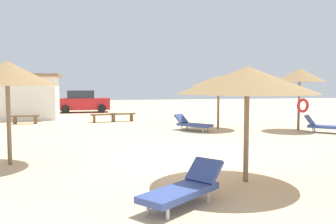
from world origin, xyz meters
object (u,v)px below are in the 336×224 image
parasol_2 (7,74)px  lounger_1 (184,188)px  parasol_3 (219,81)px  bench_0 (104,116)px  parasol_1 (247,80)px  lounger_3 (192,124)px  bench_2 (25,118)px  parked_car (83,102)px  lounger_5 (325,126)px  beach_cabana (27,96)px  parasol_5 (300,76)px  bench_1 (123,116)px

parasol_2 → lounger_1: size_ratio=1.53×
parasol_3 → bench_0: bearing=141.0°
lounger_1 → parasol_1: bearing=35.7°
parasol_1 → lounger_3: bearing=81.6°
bench_2 → parked_car: size_ratio=0.38×
lounger_5 → beach_cabana: beach_cabana is taller
bench_0 → beach_cabana: 5.81m
bench_0 → parked_car: parked_car is taller
parasol_5 → bench_2: (-13.35, 5.77, -2.26)m
bench_0 → beach_cabana: size_ratio=0.37×
bench_0 → bench_2: (-4.31, 0.02, 0.00)m
parasol_5 → bench_1: 10.16m
lounger_5 → beach_cabana: bearing=144.9°
parasol_1 → parasol_5: (6.39, 8.10, 0.29)m
bench_0 → lounger_5: bearing=-35.3°
parasol_1 → beach_cabana: bearing=113.3°
bench_0 → lounger_1: bearing=-86.8°
parasol_3 → beach_cabana: (-10.14, 7.64, -0.92)m
parasol_3 → beach_cabana: bearing=143.0°
lounger_3 → lounger_5: size_ratio=1.04×
lounger_1 → parasol_2: bearing=131.7°
parasol_1 → parasol_3: parasol_1 is taller
lounger_1 → parasol_5: bearing=48.9°
bench_2 → lounger_3: bearing=-30.1°
parasol_1 → parked_car: (-3.92, 21.71, -1.50)m
parasol_1 → bench_1: bearing=96.2°
lounger_5 → parked_car: (-10.96, 14.71, 0.50)m
lounger_1 → bench_2: 16.02m
parasol_5 → bench_2: bearing=156.6°
parasol_1 → lounger_1: size_ratio=1.70×
bench_1 → parked_car: (-2.40, 7.64, 0.48)m
parasol_2 → parasol_1: bearing=-28.1°
lounger_5 → bench_1: size_ratio=1.14×
bench_0 → bench_1: same height
parasol_2 → parasol_5: bearing=22.9°
beach_cabana → lounger_5: bearing=-35.1°
parasol_2 → lounger_5: parasol_2 is taller
bench_0 → parked_car: (-1.27, 7.86, 0.48)m
parasol_1 → bench_2: bearing=116.7°
bench_1 → beach_cabana: bearing=152.5°
parasol_5 → lounger_1: bearing=-131.1°
lounger_3 → parasol_2: bearing=-139.2°
bench_1 → bench_2: bearing=-178.0°
parasol_2 → bench_0: (3.01, 10.84, -2.17)m
beach_cabana → parked_car: bearing=53.5°
bench_1 → bench_0: bearing=-169.3°
parasol_5 → bench_2: size_ratio=1.94×
lounger_1 → lounger_3: bearing=73.1°
bench_1 → beach_cabana: size_ratio=0.37×
beach_cabana → lounger_1: bearing=-73.2°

